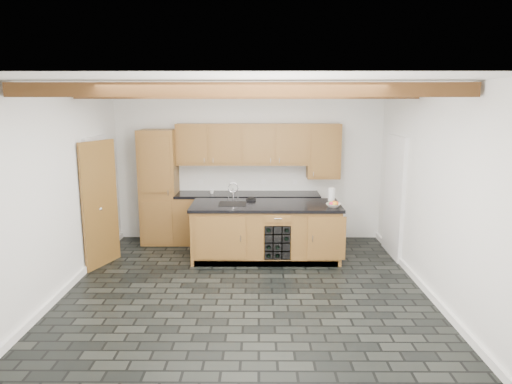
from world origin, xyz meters
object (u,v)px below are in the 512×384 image
kitchen_scale (251,199)px  fruit_bowl (333,205)px  island (266,231)px  paper_towel (331,195)px

kitchen_scale → fruit_bowl: 1.41m
island → fruit_bowl: fruit_bowl is taller
kitchen_scale → paper_towel: 1.37m
fruit_bowl → paper_towel: paper_towel is taller
island → fruit_bowl: size_ratio=10.57×
kitchen_scale → paper_towel: (1.37, -0.01, 0.09)m
island → paper_towel: 1.28m
paper_towel → kitchen_scale: bearing=179.5°
island → paper_towel: size_ratio=11.23×
paper_towel → fruit_bowl: bearing=-94.9°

